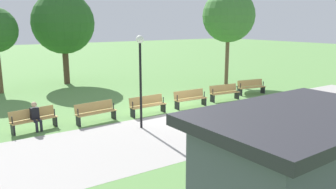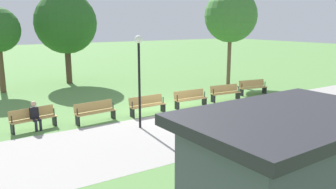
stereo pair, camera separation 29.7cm
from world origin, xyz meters
name	(u,v)px [view 1 (the left image)]	position (x,y,z in m)	size (l,w,h in m)	color
ground_plane	(171,111)	(0.00, 0.00, 0.00)	(120.00, 120.00, 0.00)	#5B8C47
path_paving	(208,125)	(0.00, 2.89, 0.00)	(27.45, 5.07, 0.01)	#A39E99
bench_0	(251,87)	(-6.42, -0.59, 0.48)	(1.90, 0.77, 0.89)	tan
bench_1	(224,92)	(-3.86, -0.26, 0.48)	(1.89, 0.65, 0.89)	tan
bench_2	(190,98)	(-1.29, -0.09, 0.48)	(1.86, 0.53, 0.89)	tan
bench_3	(148,105)	(1.29, -0.09, 0.48)	(1.86, 0.53, 0.89)	tan
bench_4	(96,112)	(3.86, -0.26, 0.48)	(1.89, 0.65, 0.89)	tan
bench_5	(34,119)	(6.42, -0.59, 0.48)	(1.90, 0.77, 0.89)	tan
person_seated	(36,116)	(6.36, -0.46, 0.64)	(0.39, 0.56, 1.20)	black
tree_1	(63,23)	(2.02, -10.62, 4.34)	(4.36, 4.36, 6.54)	#4C3828
tree_2	(229,16)	(-7.58, -4.06, 4.81)	(3.66, 3.66, 6.66)	brown
lamp_post	(140,64)	(2.57, 1.60, 2.70)	(0.32, 0.32, 3.87)	black
kiosk	(294,182)	(3.94, 10.00, 1.44)	(4.15, 2.65, 2.81)	#4C515B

